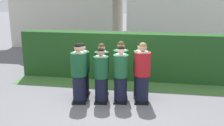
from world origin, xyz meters
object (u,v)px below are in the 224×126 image
at_px(student_front_row_0, 79,74).
at_px(student_front_row_2, 121,76).
at_px(student_rear_row_3, 141,71).
at_px(student_in_red_blazer, 142,74).
at_px(student_rear_row_2, 121,71).
at_px(student_rear_row_0, 83,71).
at_px(student_front_row_1, 101,77).
at_px(student_rear_row_1, 102,71).

relative_size(student_front_row_0, student_front_row_2, 1.04).
distance_m(student_front_row_2, student_rear_row_3, 0.70).
bearing_deg(student_in_red_blazer, student_rear_row_2, 151.68).
relative_size(student_rear_row_0, student_rear_row_3, 0.98).
height_order(student_front_row_0, student_in_red_blazer, student_in_red_blazer).
bearing_deg(student_rear_row_3, student_front_row_2, -136.33).
relative_size(student_front_row_2, student_rear_row_0, 1.01).
distance_m(student_front_row_0, student_in_red_blazer, 1.71).
bearing_deg(student_rear_row_0, student_front_row_2, -14.17).
xyz_separation_m(student_in_red_blazer, student_rear_row_0, (-1.72, 0.20, -0.05)).
xyz_separation_m(student_front_row_1, student_in_red_blazer, (1.09, 0.19, 0.07)).
bearing_deg(student_front_row_2, student_rear_row_3, 43.67).
relative_size(student_front_row_0, student_front_row_1, 1.07).
distance_m(student_front_row_1, student_rear_row_1, 0.45).
distance_m(student_front_row_0, student_front_row_1, 0.60).
height_order(student_front_row_1, student_rear_row_2, student_rear_row_2).
relative_size(student_front_row_1, student_rear_row_2, 0.95).
height_order(student_front_row_0, student_front_row_2, student_front_row_0).
distance_m(student_front_row_0, student_rear_row_3, 1.75).
distance_m(student_in_red_blazer, student_rear_row_0, 1.73).
bearing_deg(student_rear_row_1, student_front_row_1, -80.68).
bearing_deg(student_front_row_1, student_rear_row_2, 48.78).
relative_size(student_front_row_0, student_rear_row_3, 1.03).
relative_size(student_rear_row_0, student_rear_row_2, 0.97).
bearing_deg(student_front_row_0, student_front_row_1, 7.77).
xyz_separation_m(student_in_red_blazer, student_rear_row_1, (-1.17, 0.25, -0.05)).
bearing_deg(student_rear_row_2, student_front_row_2, -82.42).
bearing_deg(student_rear_row_2, student_front_row_0, -149.98).
bearing_deg(student_front_row_2, student_in_red_blazer, 8.34).
bearing_deg(student_rear_row_3, student_front_row_1, -150.16).
bearing_deg(student_rear_row_0, student_in_red_blazer, -6.80).
xyz_separation_m(student_front_row_2, student_rear_row_3, (0.50, 0.48, 0.01)).
bearing_deg(student_front_row_2, student_rear_row_0, 165.83).
relative_size(student_front_row_0, student_rear_row_1, 1.05).
xyz_separation_m(student_rear_row_0, student_rear_row_1, (0.55, 0.05, -0.00)).
xyz_separation_m(student_front_row_2, student_rear_row_1, (-0.59, 0.34, -0.01)).
height_order(student_front_row_1, student_rear_row_0, student_rear_row_0).
height_order(student_rear_row_0, student_rear_row_2, student_rear_row_2).
height_order(student_front_row_0, student_rear_row_2, student_front_row_0).
height_order(student_front_row_2, student_rear_row_3, student_rear_row_3).
relative_size(student_rear_row_0, student_rear_row_1, 1.00).
bearing_deg(student_rear_row_3, student_in_red_blazer, -80.07).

